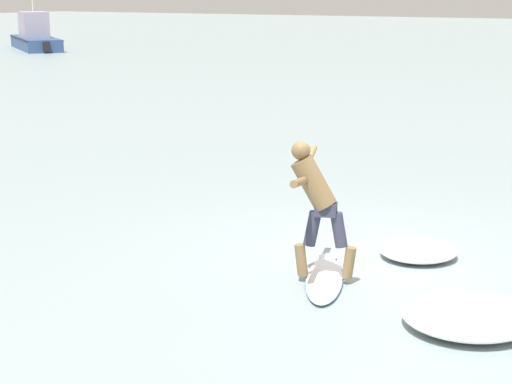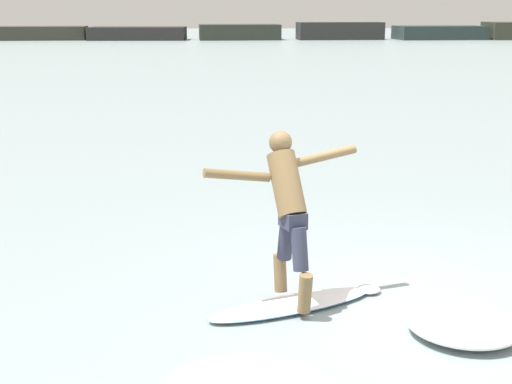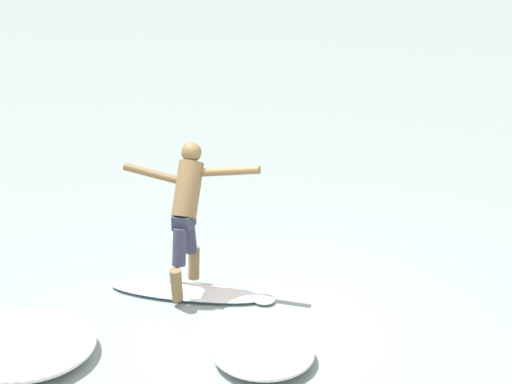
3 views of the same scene
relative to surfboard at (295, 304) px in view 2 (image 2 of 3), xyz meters
The scene contains 5 objects.
ground_plane 1.03m from the surfboard, ahead, with size 200.00×200.00×0.00m, color gray.
rock_jetty_breakwater 62.07m from the surfboard, 87.19° to the left, with size 66.01×4.94×6.03m.
surfboard is the anchor object (origin of this frame).
surfer 1.03m from the surfboard, 124.01° to the left, with size 1.55×0.94×1.66m.
wave_foam_at_nose 1.62m from the surfboard, 23.32° to the right, with size 1.28×1.25×0.20m.
Camera 2 is at (-1.65, -6.55, 2.89)m, focal length 50.00 mm.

